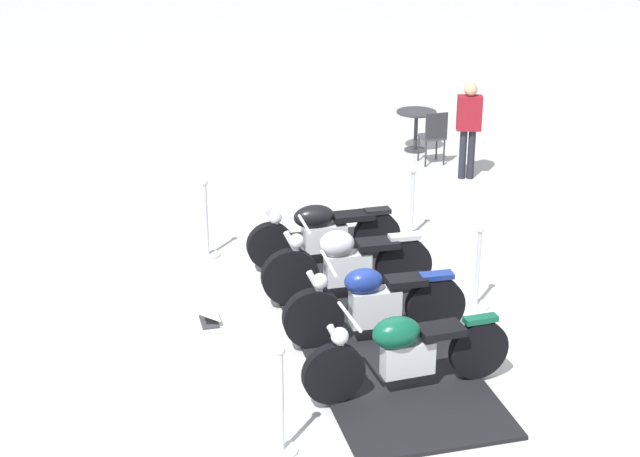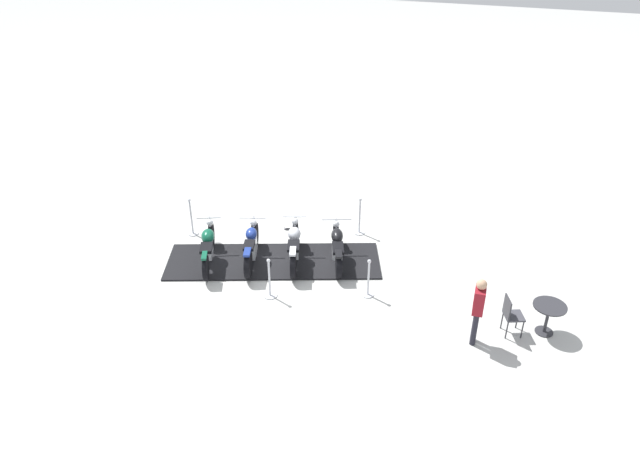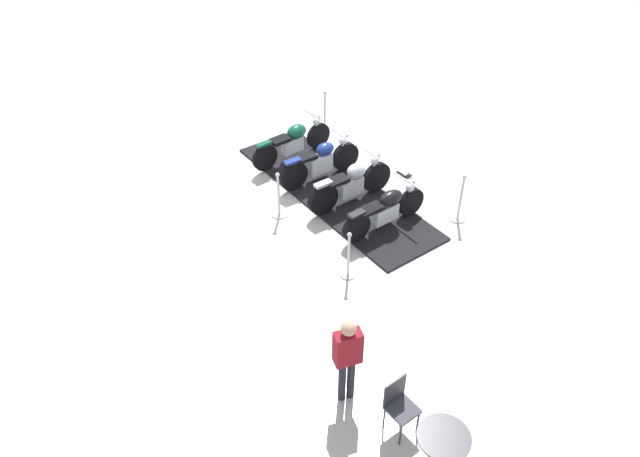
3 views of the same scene
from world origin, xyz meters
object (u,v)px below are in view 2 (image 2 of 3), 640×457
object	(u,v)px
motorcycle_black	(337,245)
cafe_table	(549,312)
motorcycle_navy	(251,246)
motorcycle_chrome	(294,245)
stanchion_left_mid	(270,285)
cafe_chair_near_table	(511,313)
stanchion_right_front	(359,222)
bystander_person	(478,306)
stanchion_left_front	(368,283)
stanchion_right_rear	(192,222)
motorcycle_forest	(208,245)
info_placard	(291,226)

from	to	relation	value
motorcycle_black	cafe_table	world-z (taller)	motorcycle_black
motorcycle_navy	motorcycle_chrome	bearing A→B (deg)	-88.09
motorcycle_navy	stanchion_left_mid	distance (m)	1.60
cafe_table	cafe_chair_near_table	size ratio (longest dim) A/B	0.78
motorcycle_black	motorcycle_navy	world-z (taller)	motorcycle_navy
motorcycle_black	stanchion_right_front	xyz separation A→B (m)	(0.17, 1.59, -0.13)
motorcycle_black	cafe_table	xyz separation A→B (m)	(5.19, -1.29, 0.07)
bystander_person	stanchion_right_front	bearing A→B (deg)	-48.13
stanchion_right_front	cafe_table	xyz separation A→B (m)	(5.01, -2.88, 0.20)
motorcycle_chrome	stanchion_left_front	distance (m)	2.34
stanchion_right_front	cafe_table	world-z (taller)	stanchion_right_front
stanchion_right_rear	cafe_table	distance (m)	9.55
motorcycle_chrome	motorcycle_navy	size ratio (longest dim) A/B	1.01
motorcycle_forest	cafe_chair_near_table	size ratio (longest dim) A/B	2.24
stanchion_left_front	stanchion_right_front	world-z (taller)	stanchion_right_front
motorcycle_black	stanchion_left_front	xyz separation A→B (m)	(1.14, -1.19, -0.13)
stanchion_right_front	motorcycle_forest	bearing A→B (deg)	-141.29
motorcycle_forest	info_placard	size ratio (longest dim) A/B	5.31
stanchion_left_mid	bystander_person	distance (m)	4.84
motorcycle_navy	stanchion_right_rear	bearing A→B (deg)	52.97
motorcycle_forest	stanchion_left_front	world-z (taller)	stanchion_left_front
motorcycle_black	info_placard	size ratio (longest dim) A/B	5.05
stanchion_left_front	info_placard	xyz separation A→B (m)	(-2.90, 2.40, -0.29)
stanchion_left_mid	stanchion_left_front	bearing A→B (deg)	19.11
motorcycle_forest	bystander_person	xyz separation A→B (m)	(6.87, -1.05, 0.46)
stanchion_left_front	info_placard	size ratio (longest dim) A/B	2.55
stanchion_left_front	stanchion_right_front	bearing A→B (deg)	109.11
stanchion_left_front	stanchion_right_front	size ratio (longest dim) A/B	0.92
motorcycle_forest	stanchion_left_front	distance (m)	4.30
motorcycle_black	motorcycle_chrome	size ratio (longest dim) A/B	0.97
cafe_table	bystander_person	world-z (taller)	bystander_person
stanchion_left_front	stanchion_right_front	xyz separation A→B (m)	(-0.96, 2.78, 0.00)
motorcycle_navy	cafe_table	distance (m)	7.30
motorcycle_forest	stanchion_right_front	xyz separation A→B (m)	(3.33, 2.67, -0.16)
info_placard	cafe_chair_near_table	bearing A→B (deg)	-43.46
motorcycle_navy	cafe_chair_near_table	xyz separation A→B (m)	(6.51, -0.85, 0.05)
cafe_table	cafe_chair_near_table	bearing A→B (deg)	-159.36
cafe_table	bystander_person	distance (m)	1.74
stanchion_left_mid	stanchion_left_front	xyz separation A→B (m)	(2.22, 0.77, 0.02)
motorcycle_black	stanchion_left_front	bearing A→B (deg)	-155.87
motorcycle_forest	bystander_person	bearing A→B (deg)	-121.01
motorcycle_forest	cafe_table	size ratio (longest dim) A/B	2.88
cafe_chair_near_table	stanchion_left_front	bearing A→B (deg)	152.51
motorcycle_black	info_placard	bearing A→B (deg)	35.98
stanchion_left_mid	stanchion_right_rear	distance (m)	3.77
stanchion_left_front	bystander_person	xyz separation A→B (m)	(2.58, -0.93, 0.62)
motorcycle_black	motorcycle_chrome	xyz separation A→B (m)	(-1.05, -0.37, 0.04)
stanchion_left_mid	stanchion_left_front	distance (m)	2.35
cafe_chair_near_table	motorcycle_black	bearing A→B (deg)	139.60
stanchion_left_mid	cafe_table	xyz separation A→B (m)	(6.27, 0.67, 0.22)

